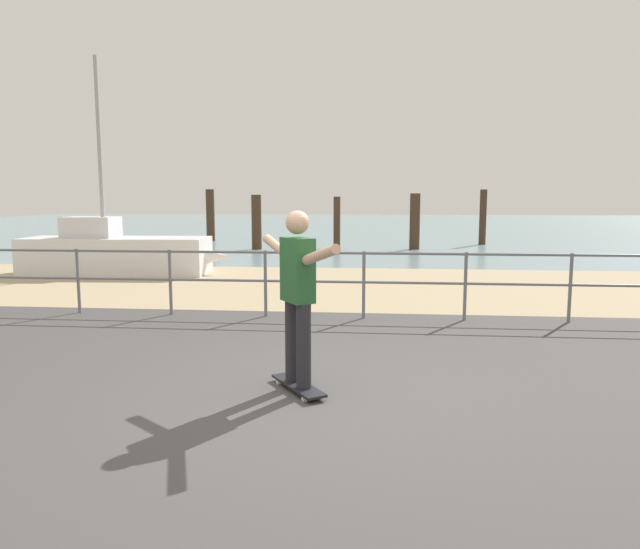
{
  "coord_description": "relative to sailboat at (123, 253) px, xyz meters",
  "views": [
    {
      "loc": [
        0.65,
        -5.12,
        1.84
      ],
      "look_at": [
        -0.03,
        2.0,
        0.9
      ],
      "focal_mm": 32.47,
      "sensor_mm": 36.0,
      "label": 1
    }
  ],
  "objects": [
    {
      "name": "groyne_post_1",
      "position": [
        1.85,
        7.01,
        0.46
      ],
      "size": [
        0.35,
        0.35,
        1.97
      ],
      "primitive_type": "cylinder",
      "color": "#422D1E",
      "rests_on": "ground"
    },
    {
      "name": "groyne_post_4",
      "position": [
        10.35,
        10.02,
        0.57
      ],
      "size": [
        0.27,
        0.27,
        2.19
      ],
      "primitive_type": "cylinder",
      "color": "#422D1E",
      "rests_on": "ground"
    },
    {
      "name": "railing_fence",
      "position": [
        3.67,
        -4.77,
        0.17
      ],
      "size": [
        13.71,
        0.05,
        1.05
      ],
      "color": "slate",
      "rests_on": "ground"
    },
    {
      "name": "skateboard",
      "position": [
        5.4,
        -8.2,
        -0.45
      ],
      "size": [
        0.61,
        0.77,
        0.08
      ],
      "color": "black",
      "rests_on": "ground"
    },
    {
      "name": "sea_surface",
      "position": [
        5.47,
        26.63,
        -0.52
      ],
      "size": [
        72.0,
        50.0,
        0.04
      ],
      "primitive_type": "cube",
      "color": "#75939E",
      "rests_on": "ground"
    },
    {
      "name": "groyne_post_2",
      "position": [
        4.68,
        7.94,
        0.43
      ],
      "size": [
        0.25,
        0.25,
        1.91
      ],
      "primitive_type": "cylinder",
      "color": "#422D1E",
      "rests_on": "ground"
    },
    {
      "name": "groyne_post_0",
      "position": [
        -0.98,
        10.93,
        0.59
      ],
      "size": [
        0.36,
        0.36,
        2.23
      ],
      "primitive_type": "cylinder",
      "color": "#422D1E",
      "rests_on": "ground"
    },
    {
      "name": "groyne_post_3",
      "position": [
        7.52,
        7.56,
        0.49
      ],
      "size": [
        0.37,
        0.37,
        2.02
      ],
      "primitive_type": "cylinder",
      "color": "#422D1E",
      "rests_on": "ground"
    },
    {
      "name": "skateboarder",
      "position": [
        5.4,
        -8.2,
        0.5
      ],
      "size": [
        0.89,
        1.25,
        1.65
      ],
      "color": "#26262B",
      "rests_on": "skateboard"
    },
    {
      "name": "ground_plane",
      "position": [
        5.47,
        -9.37,
        -0.52
      ],
      "size": [
        24.0,
        10.0,
        0.04
      ],
      "primitive_type": "cube",
      "color": "#474444",
      "rests_on": "ground"
    },
    {
      "name": "beach_strip",
      "position": [
        5.47,
        -1.37,
        -0.52
      ],
      "size": [
        24.0,
        6.0,
        0.04
      ],
      "primitive_type": "cube",
      "color": "tan",
      "rests_on": "ground"
    },
    {
      "name": "sailboat",
      "position": [
        0.0,
        0.0,
        0.0
      ],
      "size": [
        5.01,
        1.66,
        5.16
      ],
      "color": "silver",
      "rests_on": "ground"
    }
  ]
}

